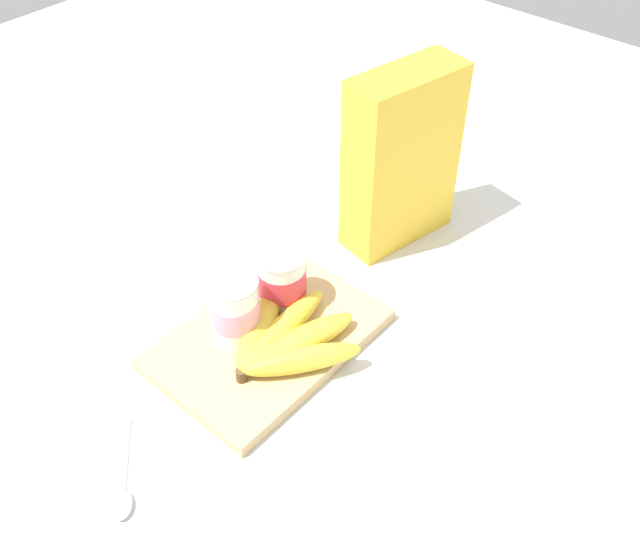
{
  "coord_description": "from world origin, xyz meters",
  "views": [
    {
      "loc": [
        -0.44,
        -0.48,
        0.73
      ],
      "look_at": [
        0.11,
        0.0,
        0.07
      ],
      "focal_mm": 40.34,
      "sensor_mm": 36.0,
      "label": 1
    }
  ],
  "objects_px": {
    "spoon": "(123,484)",
    "yogurt_cup_back": "(282,279)",
    "cutting_board": "(268,339)",
    "cereal_box": "(401,159)",
    "banana_bunch": "(285,339)",
    "yogurt_cup_front": "(235,309)"
  },
  "relations": [
    {
      "from": "cutting_board",
      "to": "banana_bunch",
      "type": "bearing_deg",
      "value": -92.71
    },
    {
      "from": "cereal_box",
      "to": "banana_bunch",
      "type": "height_order",
      "value": "cereal_box"
    },
    {
      "from": "banana_bunch",
      "to": "spoon",
      "type": "bearing_deg",
      "value": 178.27
    },
    {
      "from": "cereal_box",
      "to": "yogurt_cup_front",
      "type": "distance_m",
      "value": 0.34
    },
    {
      "from": "spoon",
      "to": "cereal_box",
      "type": "bearing_deg",
      "value": 4.0
    },
    {
      "from": "cereal_box",
      "to": "yogurt_cup_front",
      "type": "xyz_separation_m",
      "value": [
        -0.33,
        0.02,
        -0.07
      ]
    },
    {
      "from": "yogurt_cup_front",
      "to": "spoon",
      "type": "relative_size",
      "value": 0.88
    },
    {
      "from": "spoon",
      "to": "cutting_board",
      "type": "bearing_deg",
      "value": 5.76
    },
    {
      "from": "cutting_board",
      "to": "banana_bunch",
      "type": "distance_m",
      "value": 0.04
    },
    {
      "from": "spoon",
      "to": "yogurt_cup_back",
      "type": "bearing_deg",
      "value": 9.59
    },
    {
      "from": "yogurt_cup_back",
      "to": "spoon",
      "type": "distance_m",
      "value": 0.33
    },
    {
      "from": "cutting_board",
      "to": "yogurt_cup_back",
      "type": "distance_m",
      "value": 0.08
    },
    {
      "from": "yogurt_cup_front",
      "to": "yogurt_cup_back",
      "type": "bearing_deg",
      "value": -2.32
    },
    {
      "from": "cereal_box",
      "to": "spoon",
      "type": "bearing_deg",
      "value": -164.81
    },
    {
      "from": "cutting_board",
      "to": "cereal_box",
      "type": "distance_m",
      "value": 0.33
    },
    {
      "from": "yogurt_cup_front",
      "to": "banana_bunch",
      "type": "relative_size",
      "value": 0.52
    },
    {
      "from": "yogurt_cup_front",
      "to": "yogurt_cup_back",
      "type": "height_order",
      "value": "yogurt_cup_front"
    },
    {
      "from": "yogurt_cup_front",
      "to": "spoon",
      "type": "distance_m",
      "value": 0.25
    },
    {
      "from": "cutting_board",
      "to": "spoon",
      "type": "relative_size",
      "value": 2.7
    },
    {
      "from": "banana_bunch",
      "to": "spoon",
      "type": "xyz_separation_m",
      "value": [
        -0.26,
        0.01,
        -0.03
      ]
    },
    {
      "from": "banana_bunch",
      "to": "cereal_box",
      "type": "bearing_deg",
      "value": 8.84
    },
    {
      "from": "cereal_box",
      "to": "yogurt_cup_front",
      "type": "height_order",
      "value": "cereal_box"
    }
  ]
}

